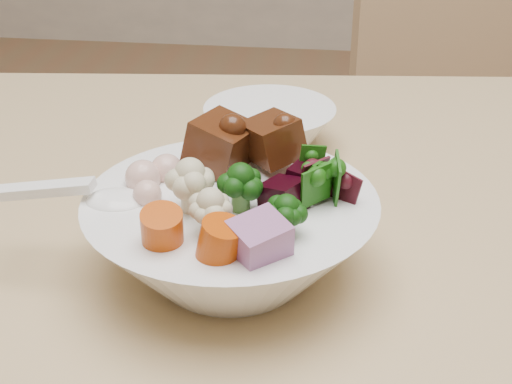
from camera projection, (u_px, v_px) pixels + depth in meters
The scene contains 4 objects.
chair_far at pixel (462, 191), 1.34m from camera, with size 0.51×0.51×0.83m.
food_bowl at pixel (234, 229), 0.56m from camera, with size 0.23×0.23×0.12m.
soup_spoon at pixel (95, 199), 0.55m from camera, with size 0.14×0.04×0.03m.
side_bowl at pixel (269, 128), 0.78m from camera, with size 0.14×0.14×0.05m, color white, non-canonical shape.
Camera 1 is at (-0.10, -0.58, 1.11)m, focal length 50.00 mm.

